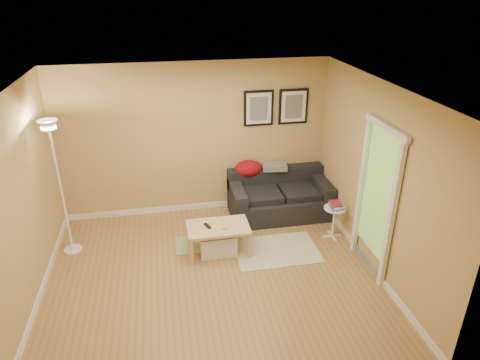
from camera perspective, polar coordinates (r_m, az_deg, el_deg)
The scene contains 24 objects.
floor at distance 6.05m, azimuth -3.70°, elevation -12.91°, with size 4.50×4.50×0.00m, color #9D7943.
ceiling at distance 4.89m, azimuth -4.56°, elevation 11.80°, with size 4.50×4.50×0.00m, color white.
wall_back at distance 7.17m, azimuth -6.08°, elevation 5.32°, with size 4.50×4.50×0.00m, color tan.
wall_front at distance 3.69m, azimuth -0.07°, elevation -15.96°, with size 4.50×4.50×0.00m, color tan.
wall_left at distance 5.59m, azimuth -27.66°, elevation -3.65°, with size 4.00×4.00×0.00m, color tan.
wall_right at distance 5.99m, azimuth 17.77°, elevation 0.05°, with size 4.00×4.00×0.00m, color tan.
baseboard_back at distance 7.68m, azimuth -5.65°, elevation -3.50°, with size 4.50×0.02×0.10m, color white.
baseboard_left at distance 6.24m, azimuth -25.22°, elevation -13.78°, with size 0.02×4.00×0.10m, color white.
baseboard_right at distance 6.60m, azimuth 16.26°, elevation -9.82°, with size 0.02×4.00×0.10m, color white.
sofa at distance 7.35m, azimuth 5.37°, elevation -2.01°, with size 1.70×0.90×0.75m, color black, non-canonical shape.
red_throw at distance 7.37m, azimuth 1.13°, elevation 1.57°, with size 0.48×0.36×0.28m, color maroon, non-canonical shape.
plaid_throw at distance 7.44m, azimuth 4.65°, elevation 1.81°, with size 0.42×0.26×0.10m, color tan, non-canonical shape.
framed_print_left at distance 7.16m, azimuth 2.51°, elevation 9.60°, with size 0.50×0.04×0.60m, color black, non-canonical shape.
framed_print_right at distance 7.31m, azimuth 7.16°, elevation 9.77°, with size 0.50×0.04×0.60m, color black, non-canonical shape.
area_rug at distance 6.57m, azimuth 4.89°, elevation -9.38°, with size 1.25×0.85×0.01m, color beige.
green_runner at distance 6.72m, azimuth -5.60°, elevation -8.52°, with size 0.70×0.50×0.01m, color #668C4C.
coffee_table at distance 6.41m, azimuth -2.91°, elevation -7.93°, with size 0.91×0.56×0.45m, color #D9B584, non-canonical shape.
remote_control at distance 6.28m, azimuth -4.37°, elevation -6.15°, with size 0.05×0.16×0.02m, color black.
tape_roll at distance 6.21m, azimuth -2.08°, elevation -6.42°, with size 0.07×0.07×0.03m, color yellow.
storage_bin at distance 6.44m, azimuth -3.02°, elevation -8.36°, with size 0.55×0.40×0.34m, color white, non-canonical shape.
side_table at distance 6.90m, azimuth 12.43°, elevation -5.57°, with size 0.34×0.34×0.53m, color white, non-canonical shape.
book_stack at distance 6.77m, azimuth 12.77°, elevation -3.29°, with size 0.18×0.25×0.08m, color #364AA3, non-canonical shape.
floor_lamp at distance 6.56m, azimuth -22.79°, elevation -1.66°, with size 0.27×0.27×2.07m, color white, non-canonical shape.
doorway at distance 5.97m, azimuth 17.65°, elevation -2.97°, with size 0.12×1.01×2.13m, color white, non-canonical shape.
Camera 1 is at (-0.52, -4.73, 3.74)m, focal length 31.82 mm.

